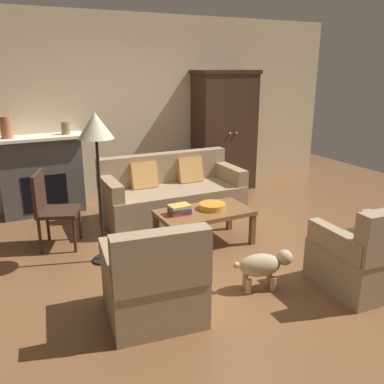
{
  "coord_description": "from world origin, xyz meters",
  "views": [
    {
      "loc": [
        -2.18,
        -3.67,
        2.04
      ],
      "look_at": [
        0.0,
        0.66,
        0.55
      ],
      "focal_mm": 38.4,
      "sensor_mm": 36.0,
      "label": 1
    }
  ],
  "objects_px": {
    "armchair_near_right": "(367,257)",
    "armchair_near_left": "(154,283)",
    "floor_lamp": "(96,135)",
    "fruit_bowl": "(212,206)",
    "coffee_table": "(204,215)",
    "dog": "(263,265)",
    "book_stack": "(180,209)",
    "mantel_vase_terracotta": "(6,127)",
    "armoire": "(224,131)",
    "fireplace": "(42,175)",
    "side_chair_wooden": "(50,205)",
    "mantel_vase_bronze": "(65,128)",
    "couch": "(172,195)"
  },
  "relations": [
    {
      "from": "armchair_near_right",
      "to": "armoire",
      "type": "bearing_deg",
      "value": 81.41
    },
    {
      "from": "floor_lamp",
      "to": "fruit_bowl",
      "type": "bearing_deg",
      "value": -3.94
    },
    {
      "from": "dog",
      "to": "fruit_bowl",
      "type": "bearing_deg",
      "value": 84.71
    },
    {
      "from": "mantel_vase_terracotta",
      "to": "side_chair_wooden",
      "type": "relative_size",
      "value": 0.32
    },
    {
      "from": "armchair_near_left",
      "to": "couch",
      "type": "bearing_deg",
      "value": 62.47
    },
    {
      "from": "mantel_vase_bronze",
      "to": "fireplace",
      "type": "bearing_deg",
      "value": 177.3
    },
    {
      "from": "fruit_bowl",
      "to": "dog",
      "type": "bearing_deg",
      "value": -95.29
    },
    {
      "from": "fruit_bowl",
      "to": "armchair_near_right",
      "type": "relative_size",
      "value": 0.36
    },
    {
      "from": "armchair_near_right",
      "to": "side_chair_wooden",
      "type": "relative_size",
      "value": 0.98
    },
    {
      "from": "coffee_table",
      "to": "dog",
      "type": "bearing_deg",
      "value": -89.85
    },
    {
      "from": "armoire",
      "to": "fireplace",
      "type": "bearing_deg",
      "value": 178.49
    },
    {
      "from": "mantel_vase_terracotta",
      "to": "armchair_near_right",
      "type": "relative_size",
      "value": 0.33
    },
    {
      "from": "coffee_table",
      "to": "armchair_near_left",
      "type": "bearing_deg",
      "value": -133.76
    },
    {
      "from": "mantel_vase_terracotta",
      "to": "dog",
      "type": "xyz_separation_m",
      "value": [
        1.92,
        -3.14,
        -1.02
      ]
    },
    {
      "from": "floor_lamp",
      "to": "dog",
      "type": "xyz_separation_m",
      "value": [
        1.19,
        -1.26,
        -1.14
      ]
    },
    {
      "from": "armchair_near_right",
      "to": "armchair_near_left",
      "type": "bearing_deg",
      "value": 167.07
    },
    {
      "from": "armchair_near_right",
      "to": "dog",
      "type": "relative_size",
      "value": 1.59
    },
    {
      "from": "mantel_vase_terracotta",
      "to": "dog",
      "type": "distance_m",
      "value": 3.82
    },
    {
      "from": "floor_lamp",
      "to": "coffee_table",
      "type": "bearing_deg",
      "value": -4.81
    },
    {
      "from": "armchair_near_right",
      "to": "coffee_table",
      "type": "bearing_deg",
      "value": 119.18
    },
    {
      "from": "armoire",
      "to": "armchair_near_right",
      "type": "relative_size",
      "value": 2.25
    },
    {
      "from": "coffee_table",
      "to": "mantel_vase_bronze",
      "type": "distance_m",
      "value": 2.44
    },
    {
      "from": "side_chair_wooden",
      "to": "armchair_near_left",
      "type": "bearing_deg",
      "value": -74.09
    },
    {
      "from": "book_stack",
      "to": "armchair_near_right",
      "type": "xyz_separation_m",
      "value": [
        1.19,
        -1.61,
        -0.16
      ]
    },
    {
      "from": "fruit_bowl",
      "to": "armchair_near_right",
      "type": "distance_m",
      "value": 1.78
    },
    {
      "from": "mantel_vase_terracotta",
      "to": "fruit_bowl",
      "type": "bearing_deg",
      "value": -44.06
    },
    {
      "from": "armchair_near_left",
      "to": "floor_lamp",
      "type": "xyz_separation_m",
      "value": [
        -0.1,
        1.23,
        1.07
      ]
    },
    {
      "from": "book_stack",
      "to": "side_chair_wooden",
      "type": "relative_size",
      "value": 0.29
    },
    {
      "from": "book_stack",
      "to": "mantel_vase_terracotta",
      "type": "distance_m",
      "value": 2.65
    },
    {
      "from": "couch",
      "to": "side_chair_wooden",
      "type": "relative_size",
      "value": 2.15
    },
    {
      "from": "book_stack",
      "to": "armchair_near_left",
      "type": "relative_size",
      "value": 0.29
    },
    {
      "from": "mantel_vase_terracotta",
      "to": "armchair_near_left",
      "type": "height_order",
      "value": "mantel_vase_terracotta"
    },
    {
      "from": "fireplace",
      "to": "book_stack",
      "type": "relative_size",
      "value": 4.9
    },
    {
      "from": "coffee_table",
      "to": "book_stack",
      "type": "distance_m",
      "value": 0.33
    },
    {
      "from": "fireplace",
      "to": "dog",
      "type": "height_order",
      "value": "fireplace"
    },
    {
      "from": "fireplace",
      "to": "armchair_near_right",
      "type": "distance_m",
      "value": 4.33
    },
    {
      "from": "armoire",
      "to": "fruit_bowl",
      "type": "height_order",
      "value": "armoire"
    },
    {
      "from": "mantel_vase_bronze",
      "to": "armchair_near_left",
      "type": "distance_m",
      "value": 3.23
    },
    {
      "from": "armchair_near_right",
      "to": "fruit_bowl",
      "type": "bearing_deg",
      "value": 115.85
    },
    {
      "from": "fruit_bowl",
      "to": "armchair_near_left",
      "type": "distance_m",
      "value": 1.66
    },
    {
      "from": "armchair_near_left",
      "to": "armoire",
      "type": "bearing_deg",
      "value": 50.68
    },
    {
      "from": "mantel_vase_bronze",
      "to": "floor_lamp",
      "type": "distance_m",
      "value": 1.88
    },
    {
      "from": "mantel_vase_bronze",
      "to": "dog",
      "type": "distance_m",
      "value": 3.48
    },
    {
      "from": "book_stack",
      "to": "coffee_table",
      "type": "bearing_deg",
      "value": -5.09
    },
    {
      "from": "armoire",
      "to": "book_stack",
      "type": "bearing_deg",
      "value": -132.34
    },
    {
      "from": "fireplace",
      "to": "side_chair_wooden",
      "type": "distance_m",
      "value": 1.26
    },
    {
      "from": "armchair_near_right",
      "to": "mantel_vase_bronze",
      "type": "bearing_deg",
      "value": 119.85
    },
    {
      "from": "mantel_vase_terracotta",
      "to": "armchair_near_left",
      "type": "bearing_deg",
      "value": -74.95
    },
    {
      "from": "armchair_near_left",
      "to": "side_chair_wooden",
      "type": "distance_m",
      "value": 1.95
    },
    {
      "from": "fruit_bowl",
      "to": "mantel_vase_bronze",
      "type": "bearing_deg",
      "value": 122.88
    }
  ]
}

